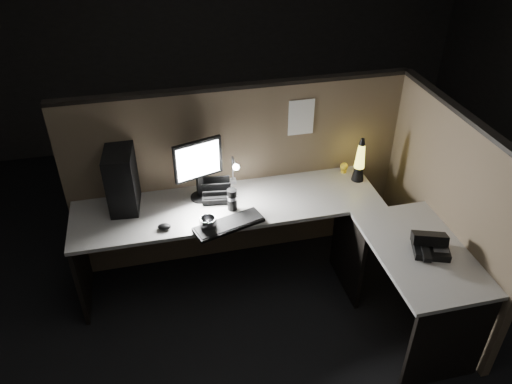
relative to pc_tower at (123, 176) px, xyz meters
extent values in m
plane|color=black|center=(0.88, -0.80, -0.96)|extent=(6.00, 6.00, 0.00)
plane|color=#282623|center=(0.88, 2.20, 0.39)|extent=(6.00, 0.00, 6.00)
cube|color=brown|center=(0.88, 0.13, -0.21)|extent=(2.66, 0.06, 1.50)
cube|color=brown|center=(2.21, -0.70, -0.21)|extent=(0.06, 1.66, 1.50)
cube|color=#B2AFA8|center=(0.73, -0.20, -0.25)|extent=(2.30, 0.60, 0.03)
cube|color=#B2AFA8|center=(1.88, -1.00, -0.25)|extent=(0.60, 1.00, 0.03)
cube|color=black|center=(-0.40, -0.20, -0.61)|extent=(0.03, 0.55, 0.70)
cube|color=black|center=(1.88, -1.48, -0.61)|extent=(0.55, 0.03, 0.70)
cube|color=black|center=(1.60, -0.50, -0.61)|extent=(0.03, 0.55, 0.70)
cube|color=black|center=(0.00, 0.00, 0.00)|extent=(0.24, 0.46, 0.46)
cylinder|color=black|center=(0.55, -0.08, -0.22)|extent=(0.16, 0.16, 0.01)
cube|color=black|center=(0.55, -0.06, -0.13)|extent=(0.05, 0.05, 0.18)
cube|color=black|center=(0.55, -0.06, 0.10)|extent=(0.37, 0.14, 0.30)
cube|color=white|center=(0.55, -0.08, 0.10)|extent=(0.31, 0.10, 0.26)
cube|color=black|center=(0.69, -0.46, -0.22)|extent=(0.52, 0.30, 0.02)
ellipsoid|color=black|center=(0.25, -0.39, -0.21)|extent=(0.11, 0.09, 0.04)
cube|color=silver|center=(0.83, 0.08, -0.21)|extent=(0.04, 0.06, 0.03)
cylinder|color=silver|center=(0.83, 0.08, -0.10)|extent=(0.01, 0.01, 0.20)
cylinder|color=silver|center=(0.83, 0.01, 0.01)|extent=(0.01, 0.13, 0.01)
sphere|color=white|center=(0.83, -0.07, 0.00)|extent=(0.05, 0.05, 0.05)
cube|color=black|center=(0.67, -0.10, -0.21)|extent=(0.25, 0.22, 0.04)
cube|color=black|center=(0.67, -0.13, -0.17)|extent=(0.22, 0.04, 0.08)
cube|color=black|center=(0.67, -0.04, -0.14)|extent=(0.22, 0.04, 0.15)
cone|color=black|center=(1.80, -0.11, -0.17)|extent=(0.10, 0.10, 0.12)
cone|color=#FCED42|center=(1.80, -0.11, -0.01)|extent=(0.08, 0.08, 0.20)
sphere|color=#8B3614|center=(1.80, -0.11, -0.08)|extent=(0.04, 0.04, 0.04)
sphere|color=#8B3614|center=(1.80, -0.11, 0.00)|extent=(0.03, 0.03, 0.03)
cone|color=black|center=(1.80, -0.11, 0.11)|extent=(0.05, 0.05, 0.05)
cylinder|color=black|center=(0.75, -0.27, -0.15)|extent=(0.07, 0.07, 0.17)
imported|color=silver|center=(0.55, -0.46, -0.18)|extent=(0.14, 0.14, 0.09)
sphere|color=yellow|center=(1.74, 0.02, -0.18)|extent=(0.06, 0.06, 0.06)
cube|color=white|center=(1.37, 0.09, 0.27)|extent=(0.20, 0.00, 0.29)
cube|color=black|center=(1.93, -1.03, -0.21)|extent=(0.28, 0.26, 0.05)
cube|color=black|center=(1.93, -1.00, -0.15)|extent=(0.25, 0.20, 0.10)
cube|color=black|center=(1.86, -1.08, -0.18)|extent=(0.10, 0.17, 0.03)
cube|color=#3F3F42|center=(1.98, -1.06, -0.18)|extent=(0.12, 0.12, 0.00)
camera|label=1|loc=(0.25, -3.19, 1.95)|focal=35.00mm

